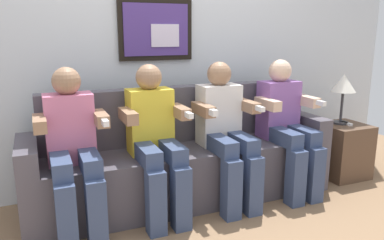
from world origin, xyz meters
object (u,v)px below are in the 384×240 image
object	(u,v)px
person_leftmost	(73,145)
person_right_center	(225,128)
person_rightmost	(286,122)
table_lamp	(344,85)
spare_remote_on_table	(346,123)
couch	(183,162)
person_left_center	(155,136)
side_table_right	(343,150)

from	to	relation	value
person_leftmost	person_right_center	bearing A→B (deg)	-0.02
person_leftmost	person_rightmost	distance (m)	1.71
table_lamp	spare_remote_on_table	distance (m)	0.35
couch	person_rightmost	bearing A→B (deg)	-11.15
person_rightmost	spare_remote_on_table	bearing A→B (deg)	4.75
person_left_center	person_rightmost	xyz separation A→B (m)	(1.14, 0.00, 0.00)
person_right_center	side_table_right	xyz separation A→B (m)	(1.28, 0.06, -0.36)
person_leftmost	side_table_right	distance (m)	2.44
couch	person_leftmost	bearing A→B (deg)	-168.83
person_rightmost	spare_remote_on_table	distance (m)	0.73
person_right_center	person_rightmost	size ratio (longest dim) A/B	1.00
couch	person_rightmost	distance (m)	0.92
person_left_center	person_leftmost	bearing A→B (deg)	180.00
person_left_center	table_lamp	size ratio (longest dim) A/B	2.41
couch	person_left_center	xyz separation A→B (m)	(-0.28, -0.17, 0.29)
person_right_center	person_rightmost	xyz separation A→B (m)	(0.57, 0.00, -0.00)
side_table_right	spare_remote_on_table	world-z (taller)	spare_remote_on_table
person_right_center	person_leftmost	bearing A→B (deg)	179.98
couch	person_right_center	world-z (taller)	person_right_center
couch	table_lamp	distance (m)	1.64
spare_remote_on_table	couch	bearing A→B (deg)	176.04
person_rightmost	person_left_center	bearing A→B (deg)	180.00
side_table_right	spare_remote_on_table	distance (m)	0.26
couch	person_right_center	xyz separation A→B (m)	(0.28, -0.17, 0.29)
person_leftmost	table_lamp	bearing A→B (deg)	2.47
person_leftmost	side_table_right	world-z (taller)	person_leftmost
person_right_center	person_rightmost	distance (m)	0.57
side_table_right	table_lamp	size ratio (longest dim) A/B	1.09
person_left_center	table_lamp	distance (m)	1.85
person_rightmost	spare_remote_on_table	world-z (taller)	person_rightmost
couch	side_table_right	bearing A→B (deg)	-3.93
person_right_center	side_table_right	distance (m)	1.33
couch	person_left_center	size ratio (longest dim) A/B	2.18
person_leftmost	person_rightmost	bearing A→B (deg)	0.00
person_leftmost	spare_remote_on_table	bearing A→B (deg)	1.41
couch	person_leftmost	distance (m)	0.92
couch	person_left_center	bearing A→B (deg)	-149.34
person_left_center	person_right_center	world-z (taller)	same
couch	person_leftmost	size ratio (longest dim) A/B	2.18
person_right_center	table_lamp	world-z (taller)	person_right_center
spare_remote_on_table	table_lamp	bearing A→B (deg)	121.84
couch	side_table_right	world-z (taller)	couch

